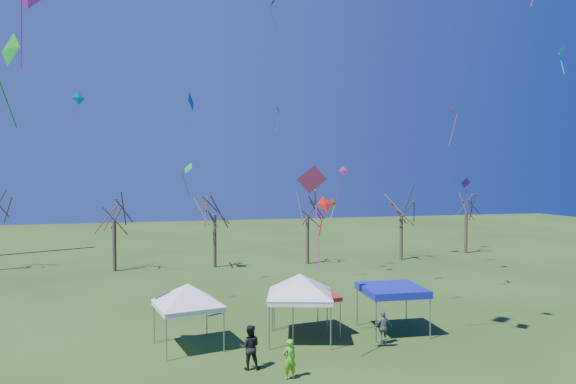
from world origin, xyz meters
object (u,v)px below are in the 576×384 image
person_grey (383,327)px  person_dark (250,347)px  tree_4 (401,196)px  tent_white_mid (300,278)px  tent_white_west (188,288)px  tree_3 (308,197)px  person_green (289,359)px  tent_red (306,280)px  tree_1 (114,203)px  tree_5 (466,198)px  tent_blue (392,290)px  tree_2 (214,196)px

person_grey → person_dark: bearing=8.2°
tree_4 → tent_white_mid: tree_4 is taller
tent_white_west → person_dark: size_ratio=2.10×
person_grey → tree_3: bearing=-101.8°
tree_4 → tent_white_mid: size_ratio=1.89×
person_green → tree_4: bearing=-139.1°
person_dark → tent_red: bearing=-120.8°
tree_1 → tree_5: size_ratio=1.01×
tree_3 → tree_5: bearing=6.5°
tree_1 → tent_blue: size_ratio=2.36×
tree_5 → tent_blue: bearing=-130.3°
tree_3 → tent_blue: (-1.47, -20.55, -3.89)m
tent_white_west → person_green: 6.35m
tree_1 → tent_red: size_ratio=1.96×
tree_2 → tent_white_west: tree_2 is taller
tree_3 → tent_blue: size_ratio=2.48×
tree_1 → tent_white_west: tree_1 is taller
tree_5 → person_grey: size_ratio=4.67×
tree_4 → tent_blue: tree_4 is taller
tree_2 → tree_3: 8.41m
tree_2 → tree_5: 26.15m
tree_1 → tree_2: size_ratio=0.92×
tree_4 → tent_blue: size_ratio=2.47×
tree_5 → person_green: size_ratio=4.65×
tree_1 → tent_white_mid: size_ratio=1.81×
tree_1 → tree_2: (8.40, -0.27, 0.50)m
tent_red → person_dark: 5.73m
tree_3 → tent_blue: 20.96m
tree_4 → person_green: size_ratio=4.91×
tree_3 → tent_white_west: bearing=-120.2°
person_grey → tree_4: bearing=-123.5°
tree_1 → person_green: size_ratio=4.70×
tree_1 → tent_blue: bearing=-54.1°
tent_blue → person_green: 8.19m
tree_5 → person_green: 37.77m
tent_blue → tree_1: bearing=125.9°
tree_4 → tent_red: size_ratio=2.05×
tree_4 → tent_blue: 23.49m
tree_2 → person_grey: tree_2 is taller
tree_1 → tree_5: 34.52m
tent_white_mid → person_green: (-1.68, -4.48, -2.27)m
tree_3 → person_dark: 26.05m
tree_2 → tree_1: bearing=178.2°
tent_white_mid → tent_red: tent_white_mid is taller
person_dark → tree_5: bearing=-125.3°
tent_red → person_dark: (-3.64, -4.03, -1.83)m
tree_4 → person_dark: size_ratio=4.23×
tree_4 → tent_white_west: (-21.17, -20.34, -3.22)m
person_dark → tree_3: bearing=-100.6°
tent_white_west → tent_white_mid: bearing=-2.6°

